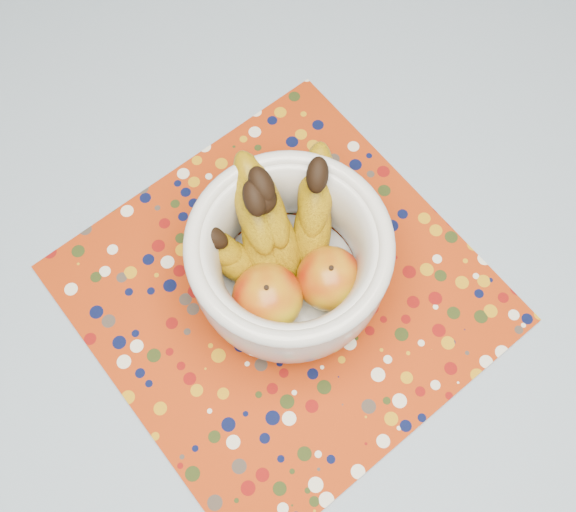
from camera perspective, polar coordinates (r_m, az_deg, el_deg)
The scene contains 4 objects.
table at distance 0.82m, azimuth 0.79°, elevation -10.29°, with size 1.20×1.20×0.75m.
tablecloth at distance 0.74m, azimuth 0.87°, elevation -9.10°, with size 1.32×1.32×0.01m, color slate.
placemat at distance 0.75m, azimuth -0.48°, elevation -3.18°, with size 0.41×0.41×0.00m, color #962908.
fruit_bowl at distance 0.69m, azimuth -0.42°, elevation 0.56°, with size 0.23×0.22×0.16m.
Camera 1 is at (-0.05, -0.15, 1.48)m, focal length 42.00 mm.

